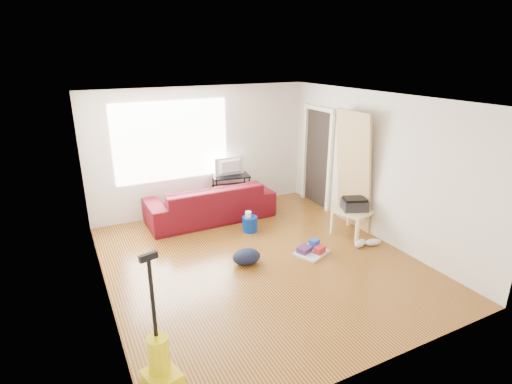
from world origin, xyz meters
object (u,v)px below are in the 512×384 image
cleaning_tray (312,250)px  backpack (247,264)px  side_table (354,214)px  sofa (211,219)px  tv_stand (231,192)px  bucket (250,231)px  vacuum (160,365)px

cleaning_tray → backpack: 1.11m
backpack → side_table: bearing=5.3°
sofa → side_table: 2.75m
tv_stand → side_table: bearing=-45.0°
sofa → backpack: size_ratio=5.54×
side_table → backpack: side_table is taller
tv_stand → cleaning_tray: tv_stand is taller
bucket → backpack: (-0.58, -1.06, 0.00)m
side_table → bucket: bearing=149.1°
tv_stand → bucket: (-0.13, -1.13, -0.38)m
sofa → cleaning_tray: sofa is taller
backpack → cleaning_tray: bearing=-6.9°
tv_stand → backpack: bearing=-98.0°
cleaning_tray → vacuum: bearing=-150.6°
tv_stand → bucket: size_ratio=2.87×
tv_stand → backpack: tv_stand is taller
sofa → side_table: size_ratio=3.44×
side_table → vacuum: (-3.95, -1.90, -0.13)m
sofa → vacuum: vacuum is taller
sofa → vacuum: bearing=62.6°
backpack → tv_stand: bearing=74.6°
sofa → bucket: size_ratio=8.78×
cleaning_tray → backpack: cleaning_tray is taller
sofa → backpack: sofa is taller
cleaning_tray → backpack: (-1.09, 0.18, -0.06)m
side_table → cleaning_tray: size_ratio=1.13×
tv_stand → vacuum: bearing=-112.1°
side_table → cleaning_tray: bearing=-165.1°
tv_stand → cleaning_tray: bearing=-70.9°
cleaning_tray → vacuum: size_ratio=0.43×
bucket → backpack: bucket is taller
sofa → tv_stand: (0.56, 0.27, 0.38)m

